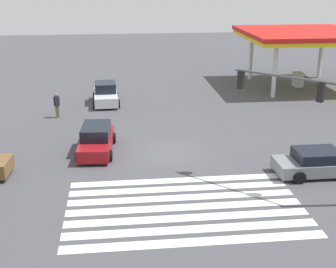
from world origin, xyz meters
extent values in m
plane|color=#47474C|center=(0.00, 0.00, 0.00)|extent=(111.10, 111.10, 0.00)
cube|color=silver|center=(0.00, -9.62, 0.00)|extent=(10.50, 0.60, 0.01)
cube|color=silver|center=(0.00, -8.67, 0.00)|extent=(10.50, 0.60, 0.01)
cube|color=silver|center=(0.00, -7.72, 0.00)|extent=(10.50, 0.60, 0.01)
cube|color=silver|center=(0.00, -6.77, 0.00)|extent=(10.50, 0.60, 0.01)
cube|color=silver|center=(0.00, -5.82, 0.00)|extent=(10.50, 0.60, 0.01)
cube|color=silver|center=(0.00, -4.87, 0.00)|extent=(10.50, 0.60, 0.01)
cube|color=silver|center=(0.00, -3.92, 0.00)|extent=(10.50, 0.60, 0.01)
cylinder|color=#47474C|center=(5.19, -5.19, 5.38)|extent=(4.45, 4.45, 0.12)
cube|color=black|center=(6.07, -6.07, 4.91)|extent=(0.40, 0.40, 0.84)
sphere|color=red|center=(5.95, -5.95, 4.91)|extent=(0.16, 0.16, 0.16)
cube|color=black|center=(3.23, -3.23, 4.91)|extent=(0.40, 0.40, 0.84)
sphere|color=gold|center=(3.12, -3.12, 4.91)|extent=(0.16, 0.16, 0.16)
cube|color=maroon|center=(-4.11, 0.57, 0.53)|extent=(2.07, 4.78, 0.70)
cube|color=black|center=(-4.11, 0.70, 1.22)|extent=(1.74, 2.62, 0.68)
cylinder|color=black|center=(-3.32, -0.93, 0.32)|extent=(0.26, 0.65, 0.63)
cylinder|color=black|center=(-5.11, -0.81, 0.32)|extent=(0.26, 0.65, 0.63)
cylinder|color=black|center=(-3.12, 1.95, 0.32)|extent=(0.26, 0.65, 0.63)
cylinder|color=black|center=(-4.90, 2.08, 0.32)|extent=(0.26, 0.65, 0.63)
cube|color=silver|center=(-3.71, 11.06, 0.54)|extent=(1.94, 4.23, 0.74)
cube|color=black|center=(-3.72, 11.41, 1.28)|extent=(1.68, 2.08, 0.73)
cylinder|color=black|center=(-2.74, 9.81, 0.31)|extent=(0.24, 0.64, 0.63)
cylinder|color=black|center=(-4.57, 9.74, 0.31)|extent=(0.24, 0.64, 0.63)
cylinder|color=black|center=(-2.84, 12.39, 0.31)|extent=(0.24, 0.64, 0.63)
cylinder|color=black|center=(-4.67, 12.32, 0.31)|extent=(0.24, 0.64, 0.63)
cube|color=gray|center=(7.36, -3.98, 0.49)|extent=(4.50, 1.92, 0.63)
cube|color=black|center=(7.22, -3.98, 1.07)|extent=(2.24, 1.73, 0.53)
cylinder|color=black|center=(8.75, -3.00, 0.31)|extent=(0.63, 0.22, 0.63)
cylinder|color=black|center=(5.97, -3.01, 0.31)|extent=(0.63, 0.22, 0.63)
cylinder|color=black|center=(5.97, -4.96, 0.31)|extent=(0.63, 0.22, 0.63)
cylinder|color=black|center=(-9.12, -1.50, 0.34)|extent=(0.70, 0.26, 0.69)
cube|color=yellow|center=(13.63, 15.11, 4.48)|extent=(9.98, 9.98, 0.35)
cube|color=red|center=(13.63, 15.11, 4.84)|extent=(10.18, 10.18, 0.36)
cube|color=#B2B2B7|center=(13.63, 15.11, 0.65)|extent=(0.70, 1.10, 1.30)
cylinder|color=silver|center=(10.14, 11.62, 2.15)|extent=(0.36, 0.36, 4.31)
cylinder|color=silver|center=(10.14, 18.61, 2.15)|extent=(0.36, 0.36, 4.31)
cylinder|color=silver|center=(17.12, 18.61, 2.15)|extent=(0.36, 0.36, 4.31)
cylinder|color=brown|center=(-7.06, 7.74, 0.43)|extent=(0.14, 0.14, 0.87)
cylinder|color=brown|center=(-7.18, 7.64, 0.43)|extent=(0.14, 0.14, 0.87)
cube|color=black|center=(-7.12, 7.69, 1.21)|extent=(0.41, 0.41, 0.69)
sphere|color=#8C6647|center=(-7.12, 7.69, 1.68)|extent=(0.24, 0.24, 0.24)
camera|label=1|loc=(-2.83, -25.15, 9.91)|focal=50.00mm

